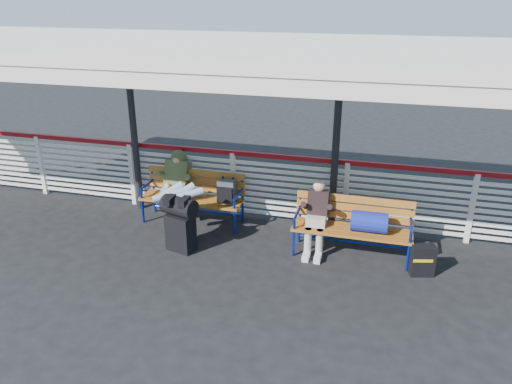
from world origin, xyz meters
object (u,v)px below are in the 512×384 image
(bench_right, at_px, (360,222))
(suitcase_side, at_px, (422,260))
(bench_left, at_px, (201,192))
(luggage_stack, at_px, (180,222))
(traveler_man, at_px, (176,189))
(companion_person, at_px, (317,217))

(bench_right, bearing_deg, suitcase_side, -18.36)
(bench_left, distance_m, suitcase_side, 3.81)
(luggage_stack, distance_m, traveler_man, 0.81)
(luggage_stack, bearing_deg, traveler_man, 131.97)
(bench_left, bearing_deg, suitcase_side, -12.33)
(bench_right, relative_size, companion_person, 1.57)
(bench_right, distance_m, suitcase_side, 1.05)
(companion_person, distance_m, suitcase_side, 1.67)
(luggage_stack, relative_size, bench_left, 0.50)
(bench_right, relative_size, suitcase_side, 3.89)
(traveler_man, relative_size, companion_person, 1.43)
(bench_right, xyz_separation_m, traveler_man, (-3.06, 0.15, 0.15))
(bench_left, xyz_separation_m, bench_right, (2.76, -0.50, 0.01))
(luggage_stack, xyz_separation_m, traveler_man, (-0.35, 0.69, 0.24))
(bench_right, bearing_deg, luggage_stack, -168.75)
(bench_left, xyz_separation_m, companion_person, (2.10, -0.51, 0.02))
(traveler_man, bearing_deg, luggage_stack, -63.30)
(bench_right, bearing_deg, traveler_man, 177.28)
(traveler_man, bearing_deg, suitcase_side, -6.52)
(bench_left, distance_m, companion_person, 2.16)
(companion_person, bearing_deg, luggage_stack, -165.64)
(companion_person, bearing_deg, bench_left, 166.32)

